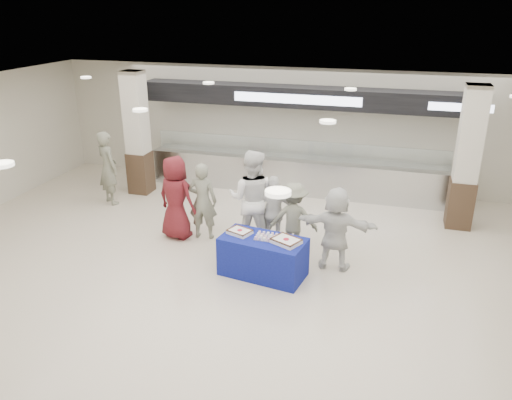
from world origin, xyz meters
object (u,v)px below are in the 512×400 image
(civilian_white, at_px, (336,229))
(sheet_cake_left, at_px, (240,231))
(sheet_cake_right, at_px, (286,241))
(display_table, at_px, (263,257))
(chef_short, at_px, (274,212))
(cupcake_tray, at_px, (266,237))
(chef_tall, at_px, (252,199))
(soldier_a, at_px, (203,201))
(soldier_b, at_px, (294,219))
(soldier_bg, at_px, (108,168))
(civilian_maroon, at_px, (176,198))

(civilian_white, bearing_deg, sheet_cake_left, 19.66)
(sheet_cake_right, height_order, civilian_white, civilian_white)
(display_table, height_order, chef_short, chef_short)
(cupcake_tray, bearing_deg, display_table, -155.68)
(chef_tall, height_order, civilian_white, chef_tall)
(chef_tall, height_order, chef_short, chef_tall)
(display_table, xyz_separation_m, soldier_a, (-1.66, 1.20, 0.47))
(display_table, relative_size, soldier_b, 1.03)
(chef_short, bearing_deg, sheet_cake_left, 55.98)
(sheet_cake_right, xyz_separation_m, chef_tall, (-1.00, 1.23, 0.23))
(display_table, distance_m, soldier_a, 2.10)
(civilian_white, bearing_deg, chef_tall, -14.76)
(sheet_cake_left, relative_size, cupcake_tray, 1.20)
(chef_short, bearing_deg, soldier_a, -15.47)
(soldier_bg, bearing_deg, soldier_a, -169.28)
(chef_short, height_order, soldier_bg, soldier_bg)
(soldier_a, bearing_deg, chef_tall, 171.72)
(cupcake_tray, relative_size, civilian_maroon, 0.23)
(sheet_cake_right, bearing_deg, civilian_white, 41.97)
(civilian_maroon, bearing_deg, soldier_bg, -14.66)
(civilian_maroon, xyz_separation_m, chef_short, (2.12, 0.11, -0.13))
(civilian_white, bearing_deg, soldier_bg, -15.21)
(soldier_a, bearing_deg, civilian_maroon, 7.14)
(cupcake_tray, distance_m, chef_short, 1.16)
(sheet_cake_right, xyz_separation_m, civilian_white, (0.79, 0.71, 0.02))
(soldier_a, distance_m, civilian_white, 2.95)
(soldier_a, distance_m, soldier_b, 2.02)
(chef_tall, distance_m, civilian_white, 1.88)
(sheet_cake_right, bearing_deg, display_table, 171.35)
(civilian_maroon, height_order, chef_tall, chef_tall)
(civilian_maroon, distance_m, civilian_white, 3.48)
(sheet_cake_left, height_order, chef_short, chef_short)
(civilian_maroon, bearing_deg, sheet_cake_left, 164.77)
(sheet_cake_left, bearing_deg, soldier_b, 49.35)
(cupcake_tray, xyz_separation_m, civilian_maroon, (-2.27, 1.04, 0.13))
(soldier_a, relative_size, civilian_white, 1.03)
(sheet_cake_right, relative_size, soldier_bg, 0.32)
(sheet_cake_left, bearing_deg, civilian_maroon, 150.54)
(civilian_white, bearing_deg, soldier_b, -22.59)
(cupcake_tray, bearing_deg, chef_tall, 118.18)
(sheet_cake_right, distance_m, cupcake_tray, 0.40)
(civilian_maroon, bearing_deg, soldier_b, -166.36)
(chef_short, bearing_deg, civilian_maroon, -11.65)
(sheet_cake_right, distance_m, civilian_maroon, 2.89)
(chef_tall, height_order, soldier_bg, chef_tall)
(cupcake_tray, height_order, chef_tall, chef_tall)
(soldier_a, bearing_deg, chef_short, 172.70)
(civilian_maroon, distance_m, chef_tall, 1.66)
(civilian_maroon, height_order, civilian_white, civilian_maroon)
(display_table, bearing_deg, chef_tall, 124.70)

